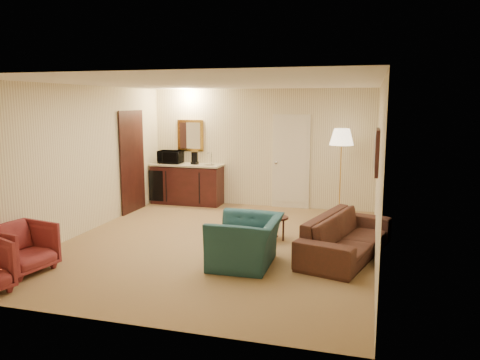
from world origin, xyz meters
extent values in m
plane|color=olive|center=(0.00, 0.00, 0.00)|extent=(6.00, 6.00, 0.00)
cube|color=beige|center=(0.00, 3.00, 1.30)|extent=(5.00, 0.02, 2.60)
cube|color=beige|center=(-2.50, 0.00, 1.30)|extent=(0.02, 6.00, 2.60)
cube|color=beige|center=(2.50, 0.00, 1.30)|extent=(0.02, 6.00, 2.60)
cube|color=white|center=(0.00, 0.00, 2.60)|extent=(5.00, 6.00, 0.02)
cube|color=beige|center=(0.70, 2.97, 1.02)|extent=(0.82, 0.06, 2.05)
cube|color=black|center=(-2.47, 1.70, 1.05)|extent=(0.06, 0.98, 2.10)
cube|color=gold|center=(-1.65, 2.97, 1.55)|extent=(0.62, 0.04, 0.72)
cube|color=black|center=(2.46, 0.40, 1.55)|extent=(0.06, 0.90, 0.70)
cube|color=#391312|center=(-1.65, 2.72, 0.46)|extent=(1.64, 0.58, 0.92)
imported|color=black|center=(2.08, -0.10, 0.42)|extent=(1.17, 2.22, 0.83)
imported|color=#1D4349|center=(0.72, -0.90, 0.47)|extent=(0.71, 1.08, 0.94)
imported|color=maroon|center=(-2.15, -2.00, 0.37)|extent=(0.79, 0.83, 0.74)
cube|color=black|center=(0.74, 0.38, 0.21)|extent=(0.87, 0.76, 0.42)
cube|color=gold|center=(1.80, 2.40, 0.90)|extent=(0.59, 0.59, 1.80)
cylinder|color=black|center=(-1.00, 2.65, 0.14)|extent=(0.24, 0.24, 0.28)
imported|color=black|center=(-2.05, 2.73, 1.10)|extent=(0.53, 0.29, 0.36)
cylinder|color=black|center=(-1.46, 2.73, 1.06)|extent=(0.17, 0.17, 0.28)
camera|label=1|loc=(2.39, -7.09, 2.30)|focal=35.00mm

